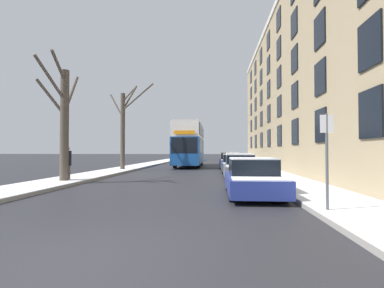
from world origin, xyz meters
TOP-DOWN VIEW (x-y plane):
  - ground_plane at (0.00, 0.00)m, footprint 320.00×320.00m
  - sidewalk_left at (-5.64, 53.00)m, footprint 2.41×130.00m
  - sidewalk_right at (5.64, 53.00)m, footprint 2.41×130.00m
  - terrace_facade_right at (11.34, 20.75)m, footprint 9.10×40.00m
  - bare_tree_left_0 at (-5.42, 9.80)m, footprint 1.47×3.70m
  - bare_tree_left_1 at (-5.34, 19.24)m, footprint 4.30×3.48m
  - double_decker_bus at (-0.64, 26.40)m, footprint 2.56×10.49m
  - parked_car_0 at (3.35, 6.59)m, footprint 1.84×4.49m
  - parked_car_1 at (3.35, 12.32)m, footprint 1.69×4.14m
  - parked_car_2 at (3.35, 17.73)m, footprint 1.76×4.31m
  - parked_car_3 at (3.35, 23.02)m, footprint 1.87×4.09m
  - oncoming_van at (-2.78, 46.16)m, footprint 2.08×5.52m
  - pedestrian_left_sidewalk at (-5.44, 10.25)m, footprint 0.40×0.40m
  - street_sign_post at (4.73, 3.24)m, footprint 0.32×0.07m

SIDE VIEW (x-z plane):
  - ground_plane at x=0.00m, z-range 0.00..0.00m
  - sidewalk_left at x=-5.64m, z-range 0.00..0.16m
  - sidewalk_right at x=5.64m, z-range 0.00..0.16m
  - parked_car_0 at x=3.35m, z-range -0.05..1.30m
  - parked_car_2 at x=3.35m, z-range -0.05..1.33m
  - parked_car_1 at x=3.35m, z-range -0.06..1.41m
  - parked_car_3 at x=3.35m, z-range -0.06..1.42m
  - pedestrian_left_sidewalk at x=-5.44m, z-range 0.09..1.94m
  - oncoming_van at x=-2.78m, z-range 0.10..2.56m
  - street_sign_post at x=4.73m, z-range 0.19..2.70m
  - double_decker_bus at x=-0.64m, z-range 0.29..4.66m
  - bare_tree_left_0 at x=-5.42m, z-range 0.03..6.23m
  - bare_tree_left_1 at x=-5.34m, z-range 0.02..7.27m
  - terrace_facade_right at x=11.34m, z-range 0.00..13.77m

